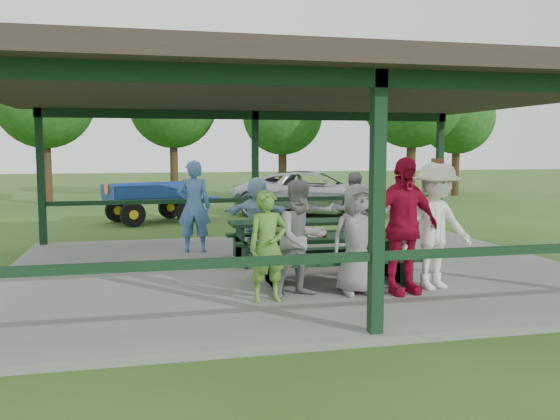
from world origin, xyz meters
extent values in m
plane|color=#2F5119|center=(0.00, 0.00, 0.00)|extent=(90.00, 90.00, 0.00)
cube|color=slate|center=(0.00, 0.00, 0.05)|extent=(10.00, 8.00, 0.10)
cube|color=black|center=(0.00, -3.80, 1.60)|extent=(0.15, 0.15, 3.00)
cube|color=black|center=(-4.80, 3.80, 1.60)|extent=(0.15, 0.15, 3.00)
cube|color=black|center=(0.00, 3.80, 1.60)|extent=(0.15, 0.15, 3.00)
cube|color=black|center=(4.80, 3.80, 1.60)|extent=(0.15, 0.15, 3.00)
cube|color=black|center=(-2.40, -3.80, 1.00)|extent=(4.65, 0.10, 0.10)
cube|color=black|center=(2.40, -3.80, 1.00)|extent=(4.65, 0.10, 0.10)
cube|color=black|center=(-2.40, 3.80, 1.00)|extent=(4.65, 0.10, 0.10)
cube|color=black|center=(2.40, 3.80, 1.00)|extent=(4.65, 0.10, 0.10)
cube|color=black|center=(0.00, -3.80, 3.00)|extent=(9.80, 0.15, 0.20)
cube|color=black|center=(0.00, 3.80, 3.00)|extent=(9.80, 0.15, 0.20)
cube|color=#302722|center=(0.00, 0.00, 3.22)|extent=(10.60, 8.60, 0.24)
cube|color=black|center=(0.35, -1.20, 0.82)|extent=(2.39, 0.75, 0.06)
cube|color=black|center=(0.35, -1.75, 0.53)|extent=(2.39, 0.28, 0.05)
cube|color=black|center=(0.35, -0.65, 0.53)|extent=(2.39, 0.28, 0.05)
cube|color=black|center=(-0.67, -1.20, 0.47)|extent=(0.06, 0.70, 0.75)
cube|color=black|center=(1.36, -1.20, 0.47)|extent=(0.06, 0.70, 0.75)
cube|color=black|center=(-0.67, -1.20, 0.33)|extent=(0.06, 1.39, 0.45)
cube|color=black|center=(1.36, -1.20, 0.33)|extent=(0.06, 1.39, 0.45)
cube|color=black|center=(0.38, 0.80, 0.82)|extent=(2.83, 0.75, 0.06)
cube|color=black|center=(0.38, 0.25, 0.53)|extent=(2.83, 0.28, 0.05)
cube|color=black|center=(0.38, 1.35, 0.53)|extent=(2.83, 0.28, 0.05)
cube|color=black|center=(-0.85, 0.80, 0.47)|extent=(0.06, 0.70, 0.75)
cube|color=black|center=(1.62, 0.80, 0.47)|extent=(0.06, 0.70, 0.75)
cube|color=black|center=(-0.85, 0.80, 0.33)|extent=(0.06, 1.39, 0.45)
cube|color=black|center=(1.62, 0.80, 0.33)|extent=(0.06, 1.39, 0.45)
cylinder|color=white|center=(-0.69, -1.20, 0.86)|extent=(0.22, 0.22, 0.01)
torus|color=#A5783A|center=(-0.73, -1.22, 0.88)|extent=(0.10, 0.10, 0.03)
torus|color=#A5783A|center=(-0.65, -1.22, 0.88)|extent=(0.10, 0.10, 0.03)
torus|color=#A5783A|center=(-0.69, -1.16, 0.88)|extent=(0.10, 0.10, 0.03)
cylinder|color=white|center=(0.02, -1.20, 0.86)|extent=(0.22, 0.22, 0.01)
torus|color=#A5783A|center=(-0.02, -1.22, 0.88)|extent=(0.10, 0.10, 0.03)
torus|color=#A5783A|center=(0.06, -1.22, 0.88)|extent=(0.10, 0.10, 0.03)
torus|color=#A5783A|center=(0.02, -1.16, 0.88)|extent=(0.10, 0.10, 0.03)
cylinder|color=white|center=(0.77, -1.20, 0.86)|extent=(0.22, 0.22, 0.01)
torus|color=#A5783A|center=(0.73, -1.22, 0.88)|extent=(0.10, 0.10, 0.03)
torus|color=#A5783A|center=(0.81, -1.22, 0.88)|extent=(0.10, 0.10, 0.03)
torus|color=#A5783A|center=(0.77, -1.16, 0.88)|extent=(0.10, 0.10, 0.03)
cylinder|color=white|center=(1.38, -1.20, 0.86)|extent=(0.22, 0.22, 0.01)
torus|color=#A5783A|center=(1.34, -1.22, 0.88)|extent=(0.10, 0.10, 0.03)
torus|color=#A5783A|center=(1.42, -1.22, 0.88)|extent=(0.10, 0.10, 0.03)
torus|color=#A5783A|center=(1.38, -1.16, 0.88)|extent=(0.10, 0.10, 0.03)
cylinder|color=#381E0F|center=(-0.89, -1.38, 0.90)|extent=(0.06, 0.06, 0.10)
cylinder|color=#381E0F|center=(0.13, -1.38, 0.90)|extent=(0.06, 0.06, 0.10)
cylinder|color=#381E0F|center=(0.50, -1.38, 0.90)|extent=(0.06, 0.06, 0.10)
cylinder|color=#381E0F|center=(0.53, -1.38, 0.90)|extent=(0.06, 0.06, 0.10)
cylinder|color=#381E0F|center=(0.96, -1.38, 0.90)|extent=(0.06, 0.06, 0.10)
cone|color=white|center=(-0.69, -1.00, 0.90)|extent=(0.09, 0.09, 0.10)
cone|color=white|center=(0.13, -1.00, 0.90)|extent=(0.09, 0.09, 0.10)
cone|color=white|center=(1.26, -1.00, 0.90)|extent=(0.09, 0.09, 0.10)
cone|color=white|center=(1.30, -1.00, 0.90)|extent=(0.09, 0.09, 0.10)
imported|color=#589431|center=(-0.92, -2.13, 0.88)|extent=(0.60, 0.43, 1.55)
imported|color=gray|center=(-0.41, -1.97, 0.94)|extent=(0.96, 0.84, 1.68)
imported|color=gray|center=(0.43, -2.02, 0.91)|extent=(0.81, 0.54, 1.62)
imported|color=#A70C2E|center=(1.09, -2.12, 1.11)|extent=(1.23, 0.65, 2.01)
imported|color=white|center=(1.71, -1.95, 1.06)|extent=(1.35, 0.93, 1.92)
cylinder|color=brown|center=(1.71, -1.95, 1.96)|extent=(0.37, 0.37, 0.02)
cylinder|color=brown|center=(1.71, -1.95, 2.02)|extent=(0.22, 0.22, 0.11)
imported|color=#91C1E0|center=(-0.35, 1.70, 0.88)|extent=(1.51, 0.93, 1.55)
imported|color=#4577B4|center=(-1.60, 2.09, 1.04)|extent=(0.74, 0.54, 1.89)
imported|color=gray|center=(1.71, 1.71, 0.91)|extent=(0.87, 0.73, 1.62)
imported|color=silver|center=(2.95, 8.94, 0.74)|extent=(5.84, 4.48, 1.47)
cube|color=navy|center=(-2.37, 8.04, 0.75)|extent=(2.93, 2.14, 0.11)
cube|color=navy|center=(-2.14, 7.42, 0.99)|extent=(2.49, 0.96, 0.38)
cube|color=navy|center=(-2.60, 8.65, 0.99)|extent=(2.49, 0.96, 0.38)
cube|color=navy|center=(-3.61, 7.58, 0.99)|extent=(0.51, 1.26, 0.38)
cube|color=navy|center=(-1.13, 8.49, 0.99)|extent=(0.51, 1.26, 0.38)
cylinder|color=black|center=(-2.92, 7.08, 0.36)|extent=(0.73, 0.41, 0.71)
cylinder|color=yellow|center=(-2.92, 7.08, 0.36)|extent=(0.32, 0.28, 0.26)
cylinder|color=black|center=(-3.41, 8.41, 0.36)|extent=(0.73, 0.41, 0.71)
cylinder|color=yellow|center=(-3.41, 8.41, 0.36)|extent=(0.32, 0.28, 0.26)
cylinder|color=black|center=(-1.33, 7.66, 0.36)|extent=(0.73, 0.41, 0.71)
cylinder|color=yellow|center=(-1.33, 7.66, 0.36)|extent=(0.32, 0.28, 0.26)
cylinder|color=black|center=(-1.82, 8.99, 0.36)|extent=(0.73, 0.41, 0.71)
cylinder|color=yellow|center=(-1.82, 8.99, 0.36)|extent=(0.32, 0.28, 0.26)
cube|color=navy|center=(-0.69, 8.65, 0.66)|extent=(0.91, 0.39, 0.08)
cone|color=#F2590C|center=(-3.65, 7.57, 1.08)|extent=(0.15, 0.36, 0.38)
cylinder|color=#2F1F12|center=(-6.36, 15.05, 1.53)|extent=(0.36, 0.36, 3.06)
sphere|color=#174813|center=(-6.36, 15.05, 4.17)|extent=(3.92, 3.92, 3.92)
cylinder|color=#2F1F12|center=(-1.25, 17.24, 1.54)|extent=(0.36, 0.36, 3.08)
sphere|color=#174813|center=(-1.25, 17.24, 4.18)|extent=(3.94, 3.94, 3.94)
cylinder|color=#2F1F12|center=(3.27, 14.94, 1.34)|extent=(0.36, 0.36, 2.68)
sphere|color=#174813|center=(3.27, 14.94, 3.65)|extent=(3.43, 3.43, 3.43)
cylinder|color=#2F1F12|center=(7.54, 11.26, 1.54)|extent=(0.36, 0.36, 3.09)
sphere|color=#174813|center=(7.54, 11.26, 4.20)|extent=(3.95, 3.95, 3.95)
cylinder|color=#2F1F12|center=(11.73, 15.30, 1.35)|extent=(0.36, 0.36, 2.70)
sphere|color=#174813|center=(11.73, 15.30, 3.68)|extent=(3.46, 3.46, 3.46)
camera|label=1|loc=(-2.57, -10.08, 2.24)|focal=38.00mm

